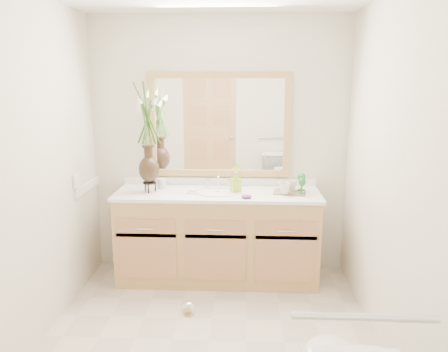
# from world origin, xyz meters

# --- Properties ---
(floor) EXTENTS (2.60, 2.60, 0.00)m
(floor) POSITION_xyz_m (0.00, 0.00, 0.00)
(floor) COLOR #BCAFA1
(floor) RESTS_ON ground
(wall_back) EXTENTS (2.40, 0.02, 2.40)m
(wall_back) POSITION_xyz_m (0.00, 1.30, 1.20)
(wall_back) COLOR beige
(wall_back) RESTS_ON floor
(wall_front) EXTENTS (2.40, 0.02, 2.40)m
(wall_front) POSITION_xyz_m (0.00, -1.30, 1.20)
(wall_front) COLOR beige
(wall_front) RESTS_ON floor
(wall_left) EXTENTS (0.02, 2.60, 2.40)m
(wall_left) POSITION_xyz_m (-1.20, 0.00, 1.20)
(wall_left) COLOR beige
(wall_left) RESTS_ON floor
(wall_right) EXTENTS (0.02, 2.60, 2.40)m
(wall_right) POSITION_xyz_m (1.20, 0.00, 1.20)
(wall_right) COLOR beige
(wall_right) RESTS_ON floor
(vanity) EXTENTS (1.80, 0.55, 0.80)m
(vanity) POSITION_xyz_m (0.00, 1.01, 0.40)
(vanity) COLOR tan
(vanity) RESTS_ON floor
(counter) EXTENTS (1.84, 0.57, 0.03)m
(counter) POSITION_xyz_m (0.00, 1.01, 0.82)
(counter) COLOR white
(counter) RESTS_ON vanity
(sink) EXTENTS (0.38, 0.34, 0.23)m
(sink) POSITION_xyz_m (0.00, 1.00, 0.78)
(sink) COLOR white
(sink) RESTS_ON counter
(mirror) EXTENTS (1.32, 0.04, 0.97)m
(mirror) POSITION_xyz_m (0.00, 1.28, 1.41)
(mirror) COLOR white
(mirror) RESTS_ON wall_back
(switch_plate) EXTENTS (0.02, 0.12, 0.12)m
(switch_plate) POSITION_xyz_m (-1.19, 0.76, 0.98)
(switch_plate) COLOR white
(switch_plate) RESTS_ON wall_left
(door) EXTENTS (0.80, 0.03, 2.00)m
(door) POSITION_xyz_m (-0.30, -1.29, 1.00)
(door) COLOR tan
(door) RESTS_ON floor
(grab_bar) EXTENTS (0.55, 0.03, 0.03)m
(grab_bar) POSITION_xyz_m (0.70, -1.27, 0.95)
(grab_bar) COLOR silver
(grab_bar) RESTS_ON wall_front
(flower_vase) EXTENTS (0.21, 0.21, 0.87)m
(flower_vase) POSITION_xyz_m (-0.61, 1.00, 1.42)
(flower_vase) COLOR black
(flower_vase) RESTS_ON counter
(tumbler) EXTENTS (0.07, 0.07, 0.10)m
(tumbler) POSITION_xyz_m (-0.53, 1.12, 0.88)
(tumbler) COLOR beige
(tumbler) RESTS_ON counter
(soap_dish) EXTENTS (0.10, 0.10, 0.03)m
(soap_dish) POSITION_xyz_m (-0.22, 0.97, 0.84)
(soap_dish) COLOR beige
(soap_dish) RESTS_ON counter
(soap_bottle) EXTENTS (0.10, 0.10, 0.16)m
(soap_bottle) POSITION_xyz_m (0.16, 1.04, 0.91)
(soap_bottle) COLOR #9BC72E
(soap_bottle) RESTS_ON counter
(purple_dish) EXTENTS (0.11, 0.10, 0.03)m
(purple_dish) POSITION_xyz_m (0.26, 0.82, 0.85)
(purple_dish) COLOR #5A236A
(purple_dish) RESTS_ON counter
(tray) EXTENTS (0.30, 0.23, 0.01)m
(tray) POSITION_xyz_m (0.65, 1.01, 0.84)
(tray) COLOR brown
(tray) RESTS_ON counter
(mug_left) EXTENTS (0.13, 0.13, 0.10)m
(mug_left) POSITION_xyz_m (0.59, 0.95, 0.90)
(mug_left) COLOR beige
(mug_left) RESTS_ON tray
(mug_right) EXTENTS (0.13, 0.12, 0.10)m
(mug_right) POSITION_xyz_m (0.66, 1.05, 0.89)
(mug_right) COLOR beige
(mug_right) RESTS_ON tray
(goblet_front) EXTENTS (0.06, 0.06, 0.14)m
(goblet_front) POSITION_xyz_m (0.74, 0.95, 0.94)
(goblet_front) COLOR #226729
(goblet_front) RESTS_ON tray
(goblet_back) EXTENTS (0.07, 0.07, 0.16)m
(goblet_back) POSITION_xyz_m (0.75, 1.07, 0.95)
(goblet_back) COLOR #226729
(goblet_back) RESTS_ON tray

